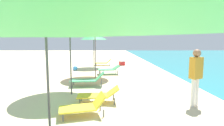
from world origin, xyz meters
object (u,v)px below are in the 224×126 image
object	(u,v)px
lounger_second_shoreside	(84,106)
lounger_farthest_shoreside	(103,62)
lounger_fourth_shoreside	(109,69)
person_walking_near	(196,72)
beach_ball	(75,68)
umbrella_farthest	(94,37)
cooler_box	(122,63)
umbrella_second	(45,19)
umbrella_fourth	(95,32)
umbrella_third	(70,26)
lounger_third_inland	(99,95)
lounger_third_shoreside	(88,79)

from	to	relation	value
lounger_second_shoreside	lounger_farthest_shoreside	world-z (taller)	lounger_second_shoreside
lounger_fourth_shoreside	person_walking_near	xyz separation A→B (m)	(2.60, -5.47, 0.75)
lounger_fourth_shoreside	person_walking_near	world-z (taller)	person_walking_near
lounger_farthest_shoreside	person_walking_near	distance (m)	10.00
beach_ball	umbrella_farthest	bearing A→B (deg)	51.35
lounger_second_shoreside	cooler_box	world-z (taller)	lounger_second_shoreside
umbrella_second	umbrella_fourth	world-z (taller)	umbrella_second
lounger_farthest_shoreside	person_walking_near	bearing A→B (deg)	108.38
umbrella_third	person_walking_near	world-z (taller)	umbrella_third
lounger_second_shoreside	lounger_third_inland	world-z (taller)	lounger_second_shoreside
beach_ball	cooler_box	distance (m)	4.35
cooler_box	umbrella_second	bearing A→B (deg)	-101.84
lounger_third_shoreside	cooler_box	xyz separation A→B (m)	(2.03, 7.06, -0.13)
lounger_third_shoreside	lounger_farthest_shoreside	world-z (taller)	lounger_third_shoreside
lounger_second_shoreside	lounger_farthest_shoreside	bearing A→B (deg)	-105.41
lounger_fourth_shoreside	person_walking_near	distance (m)	6.10
umbrella_third	cooler_box	distance (m)	8.96
beach_ball	umbrella_second	bearing A→B (deg)	-83.04
lounger_third_shoreside	cooler_box	distance (m)	7.34
umbrella_third	umbrella_fourth	size ratio (longest dim) A/B	1.03
umbrella_second	lounger_second_shoreside	world-z (taller)	umbrella_second
lounger_farthest_shoreside	umbrella_fourth	bearing A→B (deg)	87.02
umbrella_second	cooler_box	distance (m)	11.74
umbrella_fourth	lounger_farthest_shoreside	bearing A→B (deg)	86.60
lounger_fourth_shoreside	lounger_second_shoreside	bearing A→B (deg)	76.50
lounger_fourth_shoreside	cooler_box	world-z (taller)	lounger_fourth_shoreside
lounger_third_inland	person_walking_near	xyz separation A→B (m)	(2.96, -0.36, 0.80)
umbrella_third	lounger_farthest_shoreside	size ratio (longest dim) A/B	2.13
umbrella_third	umbrella_farthest	xyz separation A→B (m)	(0.28, 7.04, -0.17)
umbrella_third	lounger_fourth_shoreside	world-z (taller)	umbrella_third
umbrella_third	umbrella_farthest	world-z (taller)	umbrella_third
lounger_third_inland	lounger_third_shoreside	bearing A→B (deg)	-77.54
lounger_second_shoreside	umbrella_farthest	xyz separation A→B (m)	(-0.47, 9.02, 2.09)
beach_ball	cooler_box	bearing A→B (deg)	38.26
umbrella_fourth	lounger_third_inland	bearing A→B (deg)	-84.37
lounger_second_shoreside	person_walking_near	world-z (taller)	person_walking_near
umbrella_fourth	beach_ball	size ratio (longest dim) A/B	8.83
umbrella_fourth	lounger_farthest_shoreside	size ratio (longest dim) A/B	2.07
lounger_third_inland	umbrella_fourth	xyz separation A→B (m)	(-0.41, 4.17, 2.22)
lounger_fourth_shoreside	umbrella_farthest	xyz separation A→B (m)	(-1.16, 2.89, 2.03)
beach_ball	umbrella_third	bearing A→B (deg)	-81.02
lounger_fourth_shoreside	lounger_farthest_shoreside	distance (m)	4.04
cooler_box	umbrella_third	bearing A→B (deg)	-107.02
umbrella_fourth	lounger_fourth_shoreside	bearing A→B (deg)	50.88
lounger_fourth_shoreside	cooler_box	size ratio (longest dim) A/B	2.47
lounger_second_shoreside	beach_ball	bearing A→B (deg)	-92.01
umbrella_third	lounger_third_inland	xyz separation A→B (m)	(1.09, -0.96, -2.26)
lounger_third_shoreside	cooler_box	world-z (taller)	lounger_third_shoreside
lounger_third_inland	person_walking_near	bearing A→B (deg)	170.53
umbrella_farthest	cooler_box	xyz separation A→B (m)	(2.25, 1.24, -2.17)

